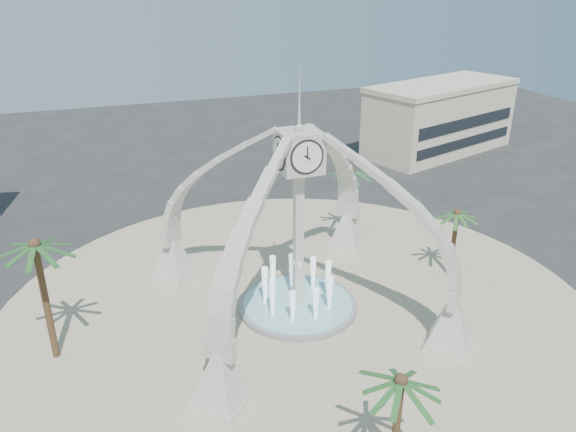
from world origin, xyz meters
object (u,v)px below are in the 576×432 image
object	(u,v)px
fountain	(298,304)
palm_west	(35,246)
clock_tower	(298,221)
palm_east	(457,214)
palm_north	(352,172)
palm_south	(401,382)

from	to	relation	value
fountain	palm_west	distance (m)	16.81
clock_tower	palm_east	world-z (taller)	clock_tower
fountain	palm_north	distance (m)	13.28
fountain	palm_south	size ratio (longest dim) A/B	1.30
fountain	palm_south	bearing A→B (deg)	-94.42
fountain	palm_west	bearing A→B (deg)	179.62
fountain	palm_north	size ratio (longest dim) A/B	1.20
clock_tower	palm_west	xyz separation A→B (m)	(-15.28, 0.10, 0.80)
fountain	palm_south	distance (m)	15.35
fountain	palm_east	bearing A→B (deg)	0.99
palm_east	palm_west	distance (m)	27.71
palm_east	palm_north	xyz separation A→B (m)	(-4.14, 8.62, 0.85)
palm_east	palm_south	world-z (taller)	palm_south
fountain	palm_west	world-z (taller)	palm_west
palm_east	palm_north	bearing A→B (deg)	115.64
palm_west	palm_south	distance (m)	20.39
clock_tower	fountain	bearing A→B (deg)	90.00
palm_east	palm_north	size ratio (longest dim) A/B	0.86
clock_tower	palm_west	world-z (taller)	clock_tower
palm_east	fountain	bearing A→B (deg)	-179.01
palm_west	palm_south	size ratio (longest dim) A/B	1.34
palm_south	palm_east	bearing A→B (deg)	47.46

